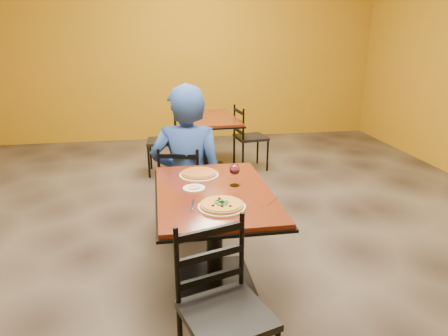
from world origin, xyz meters
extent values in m
cube|color=black|center=(0.00, 0.00, 0.00)|extent=(7.00, 8.00, 0.01)
cube|color=#B67414|center=(0.00, 4.00, 1.50)|extent=(7.00, 0.01, 3.00)
cube|color=maroon|center=(0.00, -0.50, 0.73)|extent=(0.80, 1.20, 0.03)
cube|color=black|center=(0.00, -0.50, 0.71)|extent=(0.83, 1.23, 0.02)
cylinder|color=black|center=(0.00, -0.50, 0.37)|extent=(0.12, 0.12, 0.66)
cube|color=black|center=(0.00, -0.50, 0.02)|extent=(0.55, 0.55, 0.04)
cube|color=maroon|center=(0.28, 2.12, 0.74)|extent=(0.79, 1.14, 0.03)
cube|color=black|center=(0.28, 2.12, 0.71)|extent=(0.82, 1.17, 0.02)
cylinder|color=black|center=(0.28, 2.12, 0.37)|extent=(0.11, 0.11, 0.66)
cube|color=black|center=(0.28, 2.12, 0.02)|extent=(0.53, 0.53, 0.04)
imported|color=navy|center=(-0.12, 0.37, 0.70)|extent=(0.75, 0.56, 1.41)
cylinder|color=white|center=(0.01, -0.79, 0.76)|extent=(0.31, 0.31, 0.01)
cylinder|color=#99380B|center=(0.01, -0.79, 0.77)|extent=(0.28, 0.28, 0.02)
cylinder|color=white|center=(-0.07, -0.16, 0.76)|extent=(0.31, 0.31, 0.01)
cylinder|color=#B96D23|center=(-0.07, -0.16, 0.77)|extent=(0.28, 0.28, 0.02)
cylinder|color=white|center=(-0.14, -0.44, 0.76)|extent=(0.16, 0.16, 0.01)
cylinder|color=tan|center=(-0.14, -0.44, 0.76)|extent=(0.09, 0.09, 0.01)
cube|color=silver|center=(-0.18, -0.73, 0.75)|extent=(0.05, 0.19, 0.00)
cube|color=silver|center=(0.34, -0.76, 0.75)|extent=(0.16, 0.16, 0.00)
camera|label=1|loc=(-0.37, -3.14, 1.82)|focal=32.40mm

